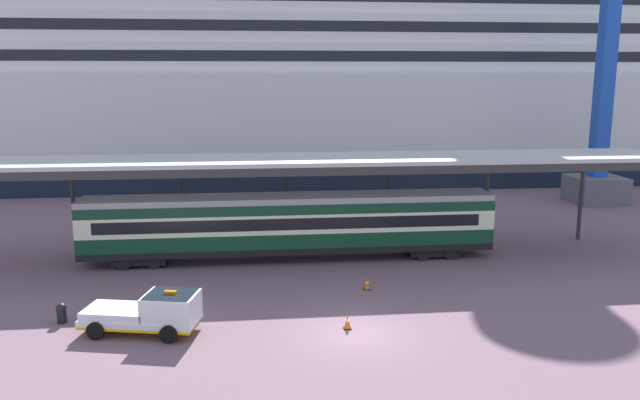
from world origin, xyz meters
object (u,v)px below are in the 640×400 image
traffic_cone_near (367,283)px  traffic_cone_mid (347,322)px  quay_bollard (62,312)px  train_carriage (290,224)px  service_truck (151,312)px  cruise_ship (454,62)px

traffic_cone_near → traffic_cone_mid: 5.61m
traffic_cone_near → quay_bollard: 15.42m
traffic_cone_near → traffic_cone_mid: (-1.88, -5.28, 0.00)m
train_carriage → service_truck: bearing=-122.3°
traffic_cone_near → quay_bollard: bearing=-168.4°
cruise_ship → traffic_cone_mid: bearing=-112.7°
traffic_cone_mid → traffic_cone_near: bearing=70.4°
service_truck → quay_bollard: bearing=159.3°
cruise_ship → quay_bollard: 56.18m
traffic_cone_near → traffic_cone_mid: bearing=-109.6°
train_carriage → traffic_cone_near: (3.80, -6.15, -1.98)m
service_truck → quay_bollard: (-4.39, 1.66, -0.47)m
cruise_ship → traffic_cone_mid: 51.68m
service_truck → traffic_cone_mid: bearing=-3.4°
service_truck → traffic_cone_near: service_truck is taller
cruise_ship → traffic_cone_mid: (-19.35, -46.25, -12.53)m
train_carriage → service_truck: size_ratio=4.60×
cruise_ship → quay_bollard: cruise_ship is taller
traffic_cone_mid → cruise_ship: bearing=67.3°
traffic_cone_mid → quay_bollard: size_ratio=0.72×
cruise_ship → traffic_cone_mid: cruise_ship is taller
train_carriage → traffic_cone_mid: 11.76m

